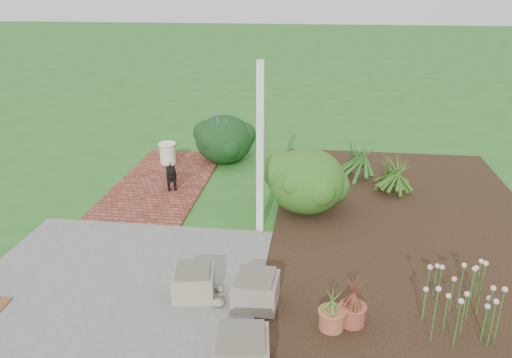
# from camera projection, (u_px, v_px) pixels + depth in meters

# --- Properties ---
(ground) EXTENTS (80.00, 80.00, 0.00)m
(ground) POSITION_uv_depth(u_px,v_px,m) (239.00, 232.00, 7.37)
(ground) COLOR #25631F
(ground) RESTS_ON ground
(concrete_patio) EXTENTS (3.50, 3.50, 0.04)m
(concrete_patio) POSITION_uv_depth(u_px,v_px,m) (111.00, 293.00, 5.90)
(concrete_patio) COLOR slate
(concrete_patio) RESTS_ON ground
(brick_path) EXTENTS (1.60, 3.50, 0.04)m
(brick_path) POSITION_uv_depth(u_px,v_px,m) (163.00, 182.00, 9.19)
(brick_path) COLOR maroon
(brick_path) RESTS_ON ground
(garden_bed) EXTENTS (4.00, 7.00, 0.03)m
(garden_bed) POSITION_uv_depth(u_px,v_px,m) (408.00, 226.00, 7.53)
(garden_bed) COLOR black
(garden_bed) RESTS_ON ground
(veranda_post) EXTENTS (0.10, 0.10, 2.50)m
(veranda_post) POSITION_uv_depth(u_px,v_px,m) (260.00, 151.00, 6.97)
(veranda_post) COLOR white
(veranda_post) RESTS_ON ground
(stone_trough_near) EXTENTS (0.58, 0.58, 0.34)m
(stone_trough_near) POSITION_uv_depth(u_px,v_px,m) (241.00, 354.00, 4.65)
(stone_trough_near) COLOR #746557
(stone_trough_near) RESTS_ON concrete_patio
(stone_trough_mid) EXTENTS (0.51, 0.51, 0.33)m
(stone_trough_mid) POSITION_uv_depth(u_px,v_px,m) (256.00, 291.00, 5.60)
(stone_trough_mid) COLOR #726558
(stone_trough_mid) RESTS_ON concrete_patio
(stone_trough_far) EXTENTS (0.53, 0.53, 0.31)m
(stone_trough_far) POSITION_uv_depth(u_px,v_px,m) (194.00, 283.00, 5.77)
(stone_trough_far) COLOR gray
(stone_trough_far) RESTS_ON concrete_patio
(black_dog) EXTENTS (0.28, 0.53, 0.47)m
(black_dog) POSITION_uv_depth(u_px,v_px,m) (171.00, 174.00, 8.72)
(black_dog) COLOR black
(black_dog) RESTS_ON brick_path
(cream_ceramic_urn) EXTENTS (0.41, 0.41, 0.42)m
(cream_ceramic_urn) POSITION_uv_depth(u_px,v_px,m) (168.00, 153.00, 10.00)
(cream_ceramic_urn) COLOR beige
(cream_ceramic_urn) RESTS_ON brick_path
(evergreen_shrub) EXTENTS (1.43, 1.43, 1.04)m
(evergreen_shrub) POSITION_uv_depth(u_px,v_px,m) (307.00, 179.00, 7.86)
(evergreen_shrub) COLOR #184414
(evergreen_shrub) RESTS_ON garden_bed
(agapanthus_clump_back) EXTENTS (1.16, 1.16, 0.82)m
(agapanthus_clump_back) POSITION_uv_depth(u_px,v_px,m) (394.00, 171.00, 8.52)
(agapanthus_clump_back) COLOR #14410D
(agapanthus_clump_back) RESTS_ON garden_bed
(agapanthus_clump_front) EXTENTS (1.14, 1.14, 0.90)m
(agapanthus_clump_front) POSITION_uv_depth(u_px,v_px,m) (359.00, 156.00, 9.14)
(agapanthus_clump_front) COLOR #11400E
(agapanthus_clump_front) RESTS_ON garden_bed
(pink_flower_patch) EXTENTS (1.05, 1.05, 0.66)m
(pink_flower_patch) POSITION_uv_depth(u_px,v_px,m) (449.00, 293.00, 5.32)
(pink_flower_patch) COLOR #113D0F
(pink_flower_patch) RESTS_ON garden_bed
(terracotta_pot_bronze) EXTENTS (0.33, 0.33, 0.22)m
(terracotta_pot_bronze) POSITION_uv_depth(u_px,v_px,m) (352.00, 314.00, 5.32)
(terracotta_pot_bronze) COLOR brown
(terracotta_pot_bronze) RESTS_ON garden_bed
(terracotta_pot_small_left) EXTENTS (0.34, 0.34, 0.22)m
(terracotta_pot_small_left) POSITION_uv_depth(u_px,v_px,m) (331.00, 319.00, 5.25)
(terracotta_pot_small_left) COLOR #9D5735
(terracotta_pot_small_left) RESTS_ON garden_bed
(terracotta_pot_small_right) EXTENTS (0.29, 0.29, 0.19)m
(terracotta_pot_small_right) POSITION_uv_depth(u_px,v_px,m) (248.00, 353.00, 4.78)
(terracotta_pot_small_right) COLOR #B1673C
(terracotta_pot_small_right) RESTS_ON garden_bed
(purple_flowering_bush) EXTENTS (1.40, 1.40, 0.99)m
(purple_flowering_bush) POSITION_uv_depth(u_px,v_px,m) (224.00, 138.00, 10.12)
(purple_flowering_bush) COLOR black
(purple_flowering_bush) RESTS_ON ground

